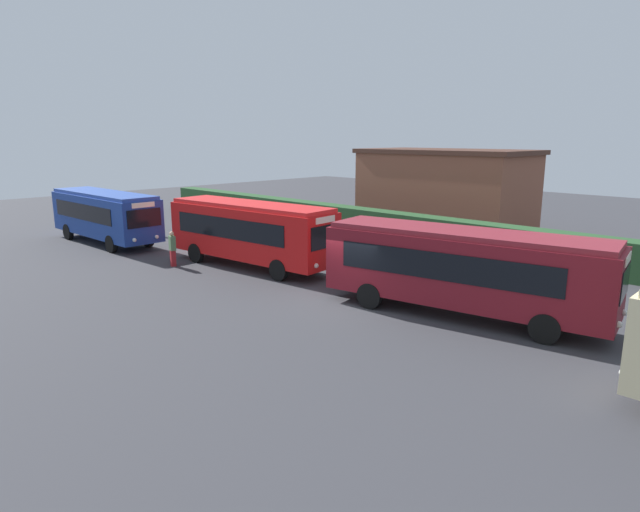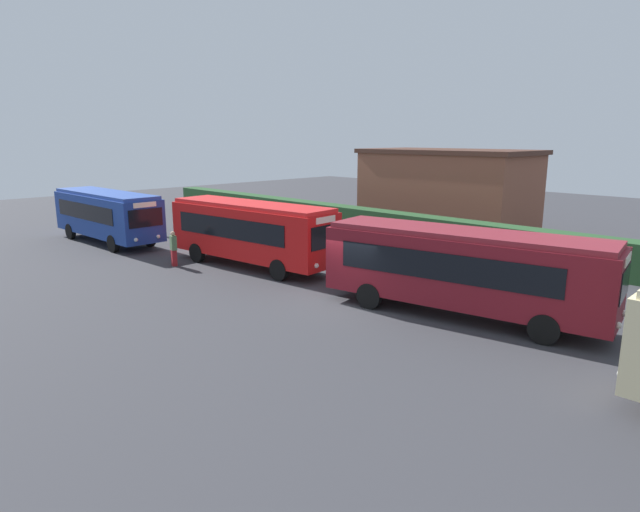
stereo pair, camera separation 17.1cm
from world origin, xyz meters
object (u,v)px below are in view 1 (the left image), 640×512
person_left (151,221)px  bus_red (250,230)px  bus_maroon (463,267)px  bus_blue (105,214)px  person_center (173,248)px

person_left → bus_red: bearing=78.0°
bus_maroon → person_left: bus_maroon is taller
bus_blue → person_left: bearing=100.4°
bus_blue → person_center: size_ratio=5.40×
bus_red → bus_maroon: 11.57m
bus_blue → bus_maroon: 23.02m
bus_red → person_center: bus_red is taller
bus_red → person_left: 12.05m
bus_red → person_left: bearing=169.5°
bus_blue → person_left: (-0.72, 3.38, -0.86)m
person_left → person_center: bearing=60.5°
bus_red → person_center: size_ratio=5.51×
bus_blue → person_left: bus_blue is taller
bus_red → bus_blue: bearing=-173.8°
person_left → bus_blue: bearing=4.6°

